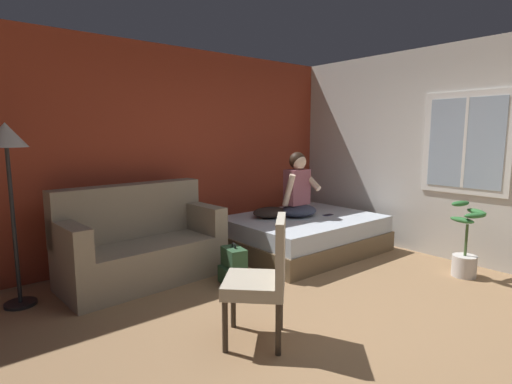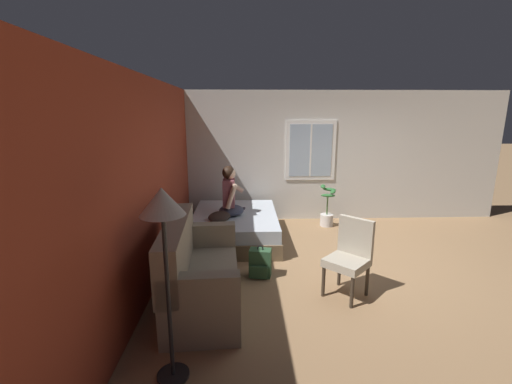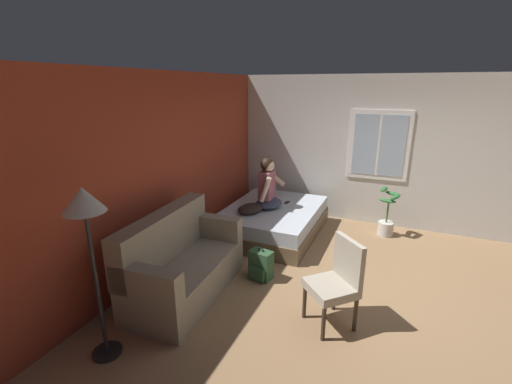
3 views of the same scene
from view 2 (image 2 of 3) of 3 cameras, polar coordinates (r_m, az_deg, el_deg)
ground_plane at (r=5.49m, az=17.50°, el=-11.81°), size 40.00×40.00×0.00m
wall_back_accent at (r=4.93m, az=-16.79°, el=1.94°), size 9.81×0.16×2.70m
wall_side_with_window at (r=7.43m, az=11.92°, el=5.84°), size 0.19×7.32×2.70m
bed at (r=6.25m, az=-3.50°, el=-5.77°), size 2.01×1.53×0.48m
couch at (r=4.22m, az=-9.79°, el=-13.30°), size 1.75×0.92×1.04m
side_chair at (r=4.48m, az=15.35°, el=-10.04°), size 0.65×0.65×0.98m
person_seated at (r=6.05m, az=-4.34°, el=-0.52°), size 0.52×0.45×0.88m
backpack at (r=4.90m, az=0.70°, el=-11.83°), size 0.28×0.33×0.46m
throw_pillow at (r=5.79m, az=-6.12°, el=-4.11°), size 0.55×0.47×0.14m
cell_phone at (r=6.48m, az=-2.14°, el=-2.76°), size 0.15×0.08×0.01m
floor_lamp at (r=2.78m, az=-15.19°, el=-4.73°), size 0.36×0.36×1.70m
potted_plant at (r=7.08m, az=11.76°, el=-3.20°), size 0.39×0.37×0.85m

